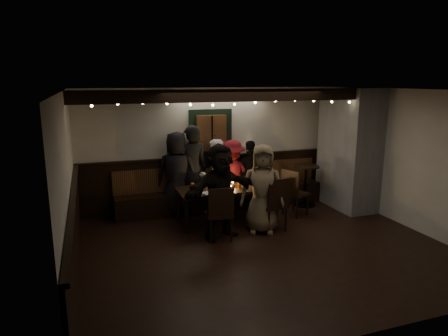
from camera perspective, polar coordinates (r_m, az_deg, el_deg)
name	(u,v)px	position (r m, az deg, el deg)	size (l,w,h in m)	color
room	(285,164)	(8.22, 8.68, 0.52)	(6.02, 5.01, 2.62)	black
dining_table	(227,191)	(7.82, 0.47, -3.24)	(1.96, 0.84, 0.85)	black
chair_near_left	(220,211)	(6.91, -0.56, -6.13)	(0.50, 0.50, 0.98)	black
chair_near_right	(275,202)	(7.39, 7.31, -4.78)	(0.53, 0.53, 1.03)	black
chair_end	(293,190)	(8.31, 9.83, -3.12)	(0.58, 0.58, 0.97)	black
high_top	(306,180)	(9.04, 11.59, -1.73)	(0.57, 0.57, 0.91)	black
person_a	(177,174)	(8.25, -6.73, -0.82)	(0.85, 0.55, 1.74)	black
person_b	(192,170)	(8.29, -4.62, -0.27)	(0.68, 0.45, 1.87)	black
person_c	(215,176)	(8.41, -1.32, -1.13)	(0.76, 0.59, 1.56)	white
person_d	(232,175)	(8.53, 1.13, -1.06)	(0.98, 0.56, 1.52)	maroon
person_e	(251,174)	(8.70, 3.86, -0.92)	(0.87, 0.36, 1.49)	black
person_f	(220,191)	(7.00, -0.53, -3.36)	(1.57, 0.50, 1.70)	black
person_g	(262,189)	(7.30, 5.47, -2.99)	(0.80, 0.52, 1.64)	brown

